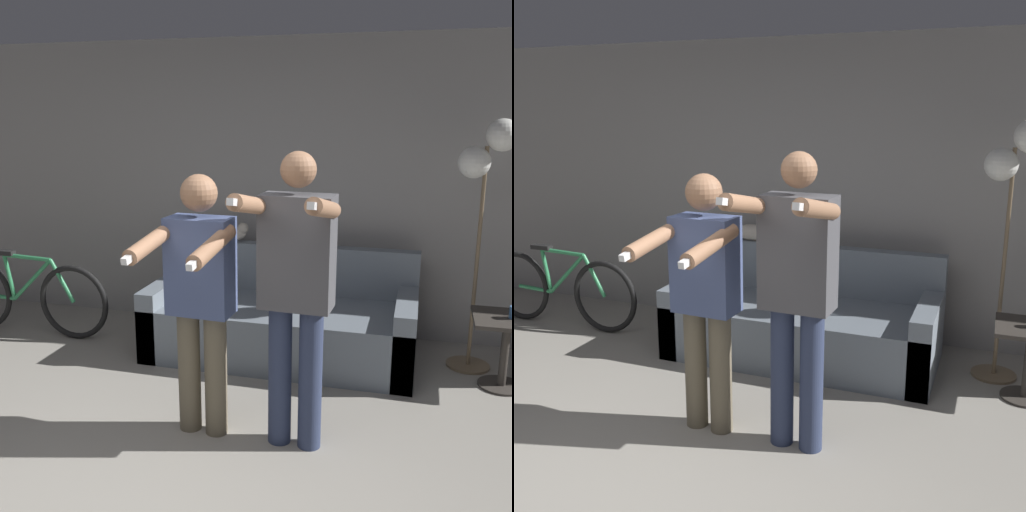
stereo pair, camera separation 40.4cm
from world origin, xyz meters
TOP-DOWN VIEW (x-y plane):
  - wall_back at (0.00, 3.09)m, footprint 10.00×0.05m
  - couch at (0.29, 2.41)m, footprint 2.14×0.94m
  - person_left at (0.09, 1.07)m, footprint 0.48×0.69m
  - person_right at (0.68, 1.07)m, footprint 0.51×0.68m
  - cat at (-0.29, 2.77)m, footprint 0.49×0.13m
  - floor_lamp at (1.78, 2.57)m, footprint 0.42×0.33m
  - bicycle at (-2.05, 2.26)m, footprint 1.65×0.07m

SIDE VIEW (x-z plane):
  - couch at x=0.29m, z-range -0.15..0.71m
  - bicycle at x=-2.05m, z-range -0.03..0.74m
  - person_left at x=0.09m, z-range 0.12..1.74m
  - cat at x=-0.29m, z-range 0.85..1.02m
  - person_right at x=0.68m, z-range 0.14..1.91m
  - wall_back at x=0.00m, z-range 0.00..2.60m
  - floor_lamp at x=1.78m, z-range 0.58..2.50m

